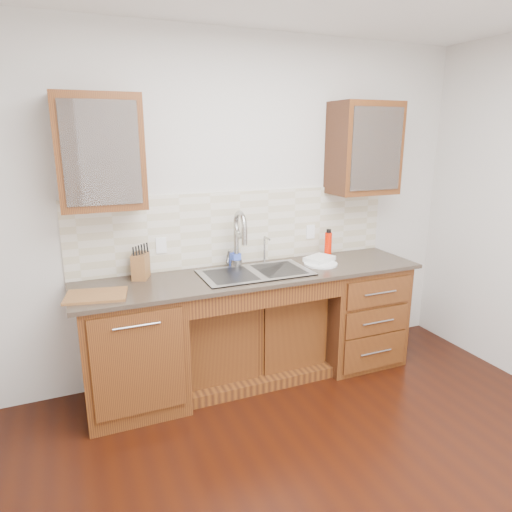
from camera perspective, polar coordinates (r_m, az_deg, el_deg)
name	(u,v)px	position (r m, az deg, el deg)	size (l,w,h in m)	color
ground	(355,512)	(2.91, 12.24, -28.77)	(4.00, 3.50, 0.10)	black
wall_back	(237,209)	(3.75, -2.37, 5.90)	(4.00, 0.10, 2.70)	beige
base_cabinet_left	(133,349)	(3.48, -15.16, -11.20)	(0.70, 0.62, 0.88)	#593014
base_cabinet_center	(250,334)	(3.80, -0.77, -9.76)	(1.20, 0.44, 0.70)	#593014
base_cabinet_right	(354,311)	(4.12, 12.15, -6.75)	(0.70, 0.62, 0.88)	#593014
countertop	(255,275)	(3.52, -0.16, -2.34)	(2.70, 0.65, 0.03)	#84705B
backsplash	(240,228)	(3.72, -2.02, 3.56)	(2.70, 0.02, 0.59)	beige
sink	(256,284)	(3.52, -0.06, -3.49)	(0.84, 0.46, 0.19)	#9E9EA5
faucet	(236,242)	(3.63, -2.49, 1.72)	(0.04, 0.04, 0.40)	#999993
filter_tap	(264,249)	(3.75, 1.06, 0.90)	(0.02, 0.02, 0.24)	#999993
upper_cabinet_left	(99,153)	(3.26, -18.99, 12.13)	(0.55, 0.34, 0.75)	#593014
upper_cabinet_right	(364,149)	(4.01, 13.32, 12.94)	(0.55, 0.34, 0.75)	#593014
outlet_left	(161,245)	(3.56, -11.78, 1.30)	(0.08, 0.01, 0.12)	white
outlet_right	(310,232)	(4.00, 6.82, 3.03)	(0.08, 0.01, 0.12)	white
soap_bottle	(235,257)	(3.67, -2.63, -0.07)	(0.07, 0.07, 0.16)	blue
water_bottle	(328,246)	(3.94, 9.00, 1.30)	(0.06, 0.06, 0.22)	red
plate	(321,264)	(3.76, 8.08, -0.97)	(0.27, 0.27, 0.02)	white
dish_towel	(319,259)	(3.81, 7.93, -0.35)	(0.23, 0.17, 0.04)	silver
knife_block	(141,266)	(3.47, -14.22, -1.20)	(0.10, 0.17, 0.19)	olive
cutting_board	(96,296)	(3.18, -19.36, -4.69)	(0.39, 0.27, 0.02)	#A97355
cup_left_a	(83,162)	(3.26, -20.82, 10.96)	(0.11, 0.11, 0.09)	white
cup_left_b	(114,160)	(3.27, -17.33, 11.42)	(0.11, 0.11, 0.10)	white
cup_right_a	(353,155)	(3.95, 11.98, 12.24)	(0.12, 0.12, 0.10)	white
cup_right_b	(373,156)	(4.07, 14.43, 12.07)	(0.09, 0.09, 0.08)	silver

